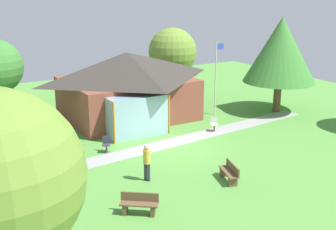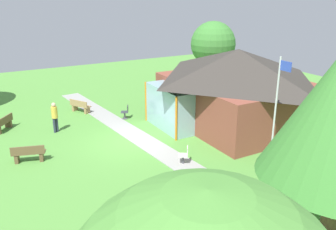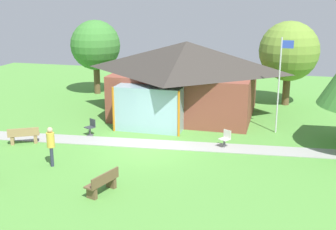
# 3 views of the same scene
# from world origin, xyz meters

# --- Properties ---
(ground_plane) EXTENTS (44.00, 44.00, 0.00)m
(ground_plane) POSITION_xyz_m (0.00, 0.00, 0.00)
(ground_plane) COLOR #54933D
(pavilion) EXTENTS (9.01, 8.30, 4.46)m
(pavilion) POSITION_xyz_m (0.30, 6.54, 2.33)
(pavilion) COLOR brown
(pavilion) RESTS_ON ground_plane
(footpath) EXTENTS (21.78, 3.35, 0.03)m
(footpath) POSITION_xyz_m (0.00, 0.66, 0.01)
(footpath) COLOR #999993
(footpath) RESTS_ON ground_plane
(flagpole) EXTENTS (0.64, 0.08, 5.07)m
(flagpole) POSITION_xyz_m (5.88, 4.19, 2.82)
(flagpole) COLOR silver
(flagpole) RESTS_ON ground_plane
(bench_mid_left) EXTENTS (1.52, 1.11, 0.84)m
(bench_mid_left) POSITION_xyz_m (-6.21, -0.88, 0.40)
(bench_mid_left) COLOR #9E7A51
(bench_mid_left) RESTS_ON ground_plane
(bench_front_left) EXTENTS (1.46, 1.26, 0.84)m
(bench_front_left) POSITION_xyz_m (-5.14, -5.66, 0.40)
(bench_front_left) COLOR brown
(bench_front_left) RESTS_ON ground_plane
(bench_front_center) EXTENTS (0.87, 1.56, 0.84)m
(bench_front_center) POSITION_xyz_m (-0.21, -5.08, 0.40)
(bench_front_center) COLOR brown
(bench_front_center) RESTS_ON ground_plane
(patio_chair_lawn_spare) EXTENTS (0.61, 0.61, 0.86)m
(patio_chair_lawn_spare) POSITION_xyz_m (3.54, 1.12, 0.42)
(patio_chair_lawn_spare) COLOR beige
(patio_chair_lawn_spare) RESTS_ON ground_plane
(patio_chair_west) EXTENTS (0.59, 0.59, 0.86)m
(patio_chair_west) POSITION_xyz_m (-3.57, 1.23, 0.42)
(patio_chair_west) COLOR #33383D
(patio_chair_west) RESTS_ON ground_plane
(visitor_strolling_lawn) EXTENTS (0.34, 0.34, 1.74)m
(visitor_strolling_lawn) POSITION_xyz_m (-3.42, -3.10, 1.02)
(visitor_strolling_lawn) COLOR #2D3347
(visitor_strolling_lawn) RESTS_ON ground_plane
(tree_behind_pavilion_left) EXTENTS (3.59, 3.59, 5.39)m
(tree_behind_pavilion_left) POSITION_xyz_m (-7.27, 10.53, 3.57)
(tree_behind_pavilion_left) COLOR brown
(tree_behind_pavilion_left) RESTS_ON ground_plane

